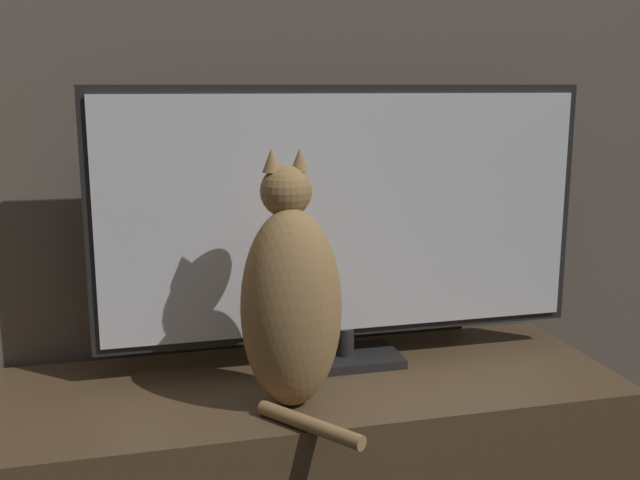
{
  "coord_description": "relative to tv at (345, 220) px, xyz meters",
  "views": [
    {
      "loc": [
        -0.24,
        -0.52,
        1.12
      ],
      "look_at": [
        0.13,
        0.93,
        0.81
      ],
      "focal_mm": 42.0,
      "sensor_mm": 36.0,
      "label": 1
    }
  ],
  "objects": [
    {
      "name": "wall_back",
      "position": [
        -0.21,
        0.2,
        0.47
      ],
      "size": [
        4.8,
        0.05,
        2.6
      ],
      "color": "#60564C",
      "rests_on": "ground_plane"
    },
    {
      "name": "cat",
      "position": [
        -0.16,
        -0.19,
        -0.12
      ],
      "size": [
        0.2,
        0.33,
        0.5
      ],
      "rotation": [
        0.0,
        0.0,
        0.04
      ],
      "color": "#997547",
      "rests_on": "tv_stand"
    },
    {
      "name": "tv",
      "position": [
        0.0,
        0.0,
        0.0
      ],
      "size": [
        1.1,
        0.15,
        0.62
      ],
      "color": "black",
      "rests_on": "tv_stand"
    }
  ]
}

